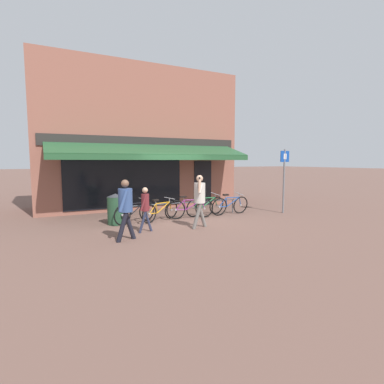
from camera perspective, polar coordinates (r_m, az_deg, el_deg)
ground_plane at (r=10.69m, az=-0.57°, el=-5.38°), size 160.00×160.00×0.00m
shop_front at (r=14.49m, az=-10.33°, el=9.79°), size 8.93×4.68×6.21m
bike_rack_rail at (r=11.16m, az=-1.58°, el=-2.37°), size 4.48×0.04×0.57m
bicycle_black at (r=10.33m, az=-10.81°, el=-3.82°), size 1.60×0.79×0.82m
bicycle_orange at (r=10.53m, az=-6.00°, el=-3.63°), size 1.61×0.80×0.80m
bicycle_purple at (r=10.92m, az=-0.35°, el=-3.13°), size 1.79×0.54×0.85m
bicycle_green at (r=11.49m, az=2.60°, el=-2.67°), size 1.81×0.52×0.87m
bicycle_blue at (r=11.80m, az=7.27°, el=-2.52°), size 1.74×0.52×0.86m
pedestrian_adult at (r=9.33m, az=1.46°, el=-0.68°), size 0.60×0.55×1.68m
pedestrian_child at (r=8.89m, az=-8.90°, el=-2.34°), size 0.46×0.32×1.34m
pedestrian_second_adult at (r=8.03m, az=-12.56°, el=-2.21°), size 0.58×0.57×1.63m
litter_bin at (r=10.23m, az=-14.35°, el=-3.15°), size 0.54×0.54×1.03m
parking_sign at (r=12.55m, az=17.14°, el=3.21°), size 0.44×0.07×2.56m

